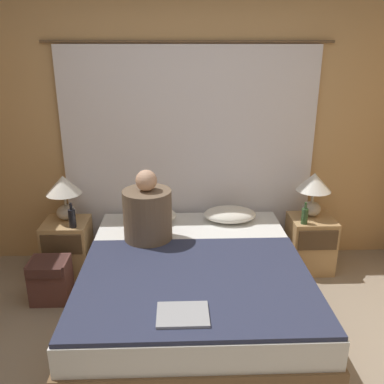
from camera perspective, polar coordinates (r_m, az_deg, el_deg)
The scene contains 15 objects.
wall_back at distance 3.89m, azimuth -0.44°, elevation 8.13°, with size 4.33×0.06×2.50m.
curtain_panel at distance 3.88m, azimuth -0.40°, elevation 4.90°, with size 2.56×0.02×2.09m.
bed at distance 3.26m, azimuth 0.19°, elevation -13.44°, with size 1.69×1.93×0.50m.
nightstand_left at distance 3.99m, azimuth -16.98°, elevation -7.46°, with size 0.40×0.39×0.52m.
nightstand_right at distance 4.06m, azimuth 16.23°, elevation -6.94°, with size 0.40×0.39×0.52m.
lamp_left at distance 3.85m, azimuth -17.54°, elevation 0.23°, with size 0.32×0.32×0.42m.
lamp_right at distance 3.91m, azimuth 16.70°, elevation 0.65°, with size 0.32×0.32×0.42m.
pillow_left at distance 3.79m, azimuth -5.89°, elevation -3.29°, with size 0.49×0.35×0.12m.
pillow_right at distance 3.81m, azimuth 5.34°, elevation -3.13°, with size 0.49×0.35×0.12m.
blanket_on_bed at distance 2.85m, azimuth 0.46°, elevation -12.39°, with size 1.63×1.24×0.03m.
person_left_in_bed at distance 3.34m, azimuth -6.26°, elevation -3.08°, with size 0.40×0.40×0.62m.
beer_bottle_on_left_stand at distance 3.72m, azimuth -16.48°, elevation -3.49°, with size 0.06×0.06×0.23m.
beer_bottle_on_right_stand at distance 3.79m, azimuth 15.54°, elevation -3.20°, with size 0.06×0.06×0.20m.
laptop_on_bed at distance 2.51m, azimuth -1.30°, elevation -16.82°, with size 0.31×0.24×0.02m.
backpack_on_floor at distance 3.66m, azimuth -19.26°, elevation -11.29°, with size 0.32×0.28×0.38m.
Camera 1 is at (-0.11, -1.99, 2.02)m, focal length 38.00 mm.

